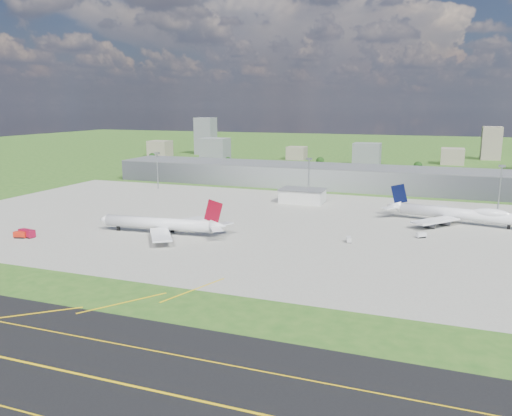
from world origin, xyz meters
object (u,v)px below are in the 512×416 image
(fire_truck, at_px, (27,234))
(airliner_blue_quad, at_px, (458,214))
(tug_yellow, at_px, (157,234))
(van_white_far, at_px, (421,235))
(van_white_near, at_px, (349,240))
(airliner_red_twin, at_px, (163,224))
(crash_tender, at_px, (20,235))

(fire_truck, bearing_deg, airliner_blue_quad, 36.96)
(airliner_blue_quad, relative_size, tug_yellow, 16.09)
(fire_truck, distance_m, van_white_far, 177.24)
(van_white_near, xyz_separation_m, van_white_far, (29.29, 18.42, 0.02))
(airliner_red_twin, bearing_deg, airliner_blue_quad, -156.31)
(airliner_blue_quad, relative_size, van_white_near, 14.33)
(airliner_blue_quad, bearing_deg, van_white_near, -119.89)
(airliner_blue_quad, height_order, fire_truck, airliner_blue_quad)
(airliner_red_twin, relative_size, fire_truck, 7.54)
(airliner_red_twin, relative_size, airliner_blue_quad, 0.93)
(airliner_red_twin, height_order, van_white_near, airliner_red_twin)
(van_white_near, bearing_deg, van_white_far, -72.28)
(van_white_near, bearing_deg, tug_yellow, 88.80)
(crash_tender, height_order, tug_yellow, crash_tender)
(crash_tender, height_order, van_white_near, crash_tender)
(airliner_blue_quad, height_order, crash_tender, airliner_blue_quad)
(airliner_blue_quad, bearing_deg, crash_tender, -141.81)
(airliner_blue_quad, relative_size, crash_tender, 11.43)
(airliner_blue_quad, xyz_separation_m, fire_truck, (-183.04, -95.15, -3.24))
(van_white_far, bearing_deg, crash_tender, 161.72)
(airliner_red_twin, relative_size, van_white_near, 13.31)
(airliner_red_twin, xyz_separation_m, van_white_far, (112.43, 33.71, -3.49))
(van_white_near, bearing_deg, fire_truck, 92.37)
(fire_truck, xyz_separation_m, crash_tender, (-1.82, -2.02, -0.30))
(airliner_red_twin, bearing_deg, crash_tender, 22.23)
(tug_yellow, bearing_deg, airliner_red_twin, 31.71)
(crash_tender, xyz_separation_m, van_white_far, (168.61, 61.97, -0.29))
(crash_tender, distance_m, van_white_near, 145.96)
(van_white_far, bearing_deg, airliner_red_twin, 158.23)
(tug_yellow, bearing_deg, fire_truck, 152.66)
(airliner_blue_quad, bearing_deg, van_white_far, -104.32)
(crash_tender, relative_size, tug_yellow, 1.41)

